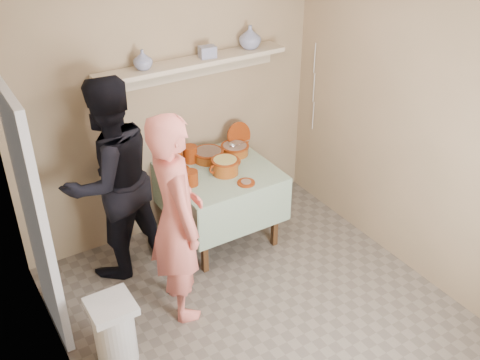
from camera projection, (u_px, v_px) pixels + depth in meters
ground at (273, 327)px, 4.52m from camera, size 3.50×3.50×0.00m
tile_panel at (36, 222)px, 4.05m from camera, size 0.06×0.70×2.00m
plate_stack_a at (175, 157)px, 5.20m from camera, size 0.14×0.14×0.19m
plate_stack_b at (190, 154)px, 5.28m from camera, size 0.14×0.14×0.16m
bowl_stack at (191, 178)px, 4.93m from camera, size 0.13×0.13×0.13m
empty_bowl at (180, 171)px, 5.10m from camera, size 0.18×0.18×0.05m
propped_lid at (239, 136)px, 5.53m from camera, size 0.28×0.13×0.27m
vase_right at (250, 37)px, 5.15m from camera, size 0.26×0.26×0.21m
vase_left at (143, 60)px, 4.67m from camera, size 0.21×0.21×0.17m
ceramic_box at (207, 52)px, 4.95m from camera, size 0.16×0.12×0.10m
person_cook at (177, 218)px, 4.30m from camera, size 0.52×0.70×1.76m
person_helper at (110, 180)px, 4.73m from camera, size 1.03×0.89×1.83m
room_shell at (280, 150)px, 3.70m from camera, size 3.04×3.54×2.62m
serving_table at (219, 181)px, 5.24m from camera, size 0.97×0.97×0.76m
cazuela_meat_a at (208, 154)px, 5.32m from camera, size 0.30×0.30×0.10m
cazuela_meat_b at (235, 149)px, 5.42m from camera, size 0.28×0.28×0.10m
ladle at (233, 146)px, 5.36m from camera, size 0.08×0.26×0.19m
cazuela_rice at (225, 165)px, 5.09m from camera, size 0.33×0.25×0.14m
front_plate at (246, 183)px, 4.96m from camera, size 0.16×0.16×0.03m
wall_shelf at (192, 64)px, 4.97m from camera, size 1.80×0.25×0.21m
trash_bin at (115, 332)px, 4.09m from camera, size 0.32×0.32×0.56m
electrical_cord at (314, 88)px, 5.63m from camera, size 0.01×0.05×0.90m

